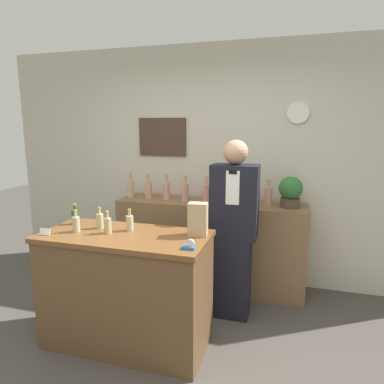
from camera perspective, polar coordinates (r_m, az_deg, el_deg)
The scene contains 21 objects.
back_wall at distance 4.00m, azimuth 3.31°, elevation 4.50°, with size 5.20×0.09×2.70m.
back_shelf at distance 3.90m, azimuth 2.97°, elevation -8.72°, with size 2.08×0.47×0.98m.
display_counter at distance 2.98m, azimuth -10.88°, elevation -15.63°, with size 1.36×0.64×0.95m.
shopkeeper at distance 3.23m, azimuth 7.00°, elevation -6.49°, with size 0.43×0.27×1.68m.
potted_plant at distance 3.63m, azimuth 16.10°, elevation 0.14°, with size 0.24×0.24×0.32m.
paper_bag at distance 2.68m, azimuth 0.98°, elevation -4.57°, with size 0.16×0.12×0.26m.
tape_dispenser at distance 2.42m, azimuth -0.46°, elevation -8.98°, with size 0.09×0.06×0.07m.
price_card_left at distance 2.95m, azimuth -23.32°, elevation -6.10°, with size 0.09×0.02×0.06m.
counter_bottle_0 at distance 3.18m, azimuth -18.88°, elevation -3.87°, with size 0.06×0.06×0.18m.
counter_bottle_1 at distance 2.94m, azimuth -18.77°, elevation -5.02°, with size 0.06×0.06×0.18m.
counter_bottle_2 at distance 2.98m, azimuth -15.10°, elevation -4.59°, with size 0.06×0.06×0.18m.
counter_bottle_3 at distance 2.83m, azimuth -13.88°, elevation -5.36°, with size 0.06×0.06×0.18m.
counter_bottle_4 at distance 2.87m, azimuth -10.34°, elevation -5.03°, with size 0.06×0.06×0.18m.
shelf_bottle_0 at distance 4.07m, azimuth -10.18°, elevation 0.64°, with size 0.08×0.08×0.28m.
shelf_bottle_1 at distance 3.97m, azimuth -7.27°, elevation 0.48°, with size 0.08×0.08×0.28m.
shelf_bottle_2 at distance 3.89m, azimuth -4.23°, elevation 0.30°, with size 0.08×0.08×0.28m.
shelf_bottle_3 at distance 3.80m, azimuth -1.12°, elevation 0.08°, with size 0.08×0.08×0.28m.
shelf_bottle_4 at distance 3.77m, azimuth 2.30°, elevation -0.01°, with size 0.08×0.08×0.28m.
shelf_bottle_5 at distance 3.70m, azimuth 5.62°, elevation -0.25°, with size 0.08×0.08×0.28m.
shelf_bottle_6 at distance 3.67m, azimuth 9.08°, elevation -0.45°, with size 0.08×0.08×0.28m.
shelf_bottle_7 at distance 3.64m, azimuth 12.60°, elevation -0.65°, with size 0.08×0.08×0.28m.
Camera 1 is at (0.90, -1.87, 1.80)m, focal length 32.00 mm.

